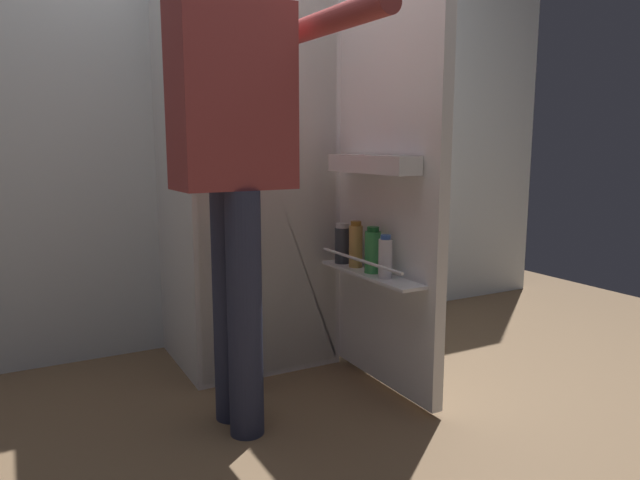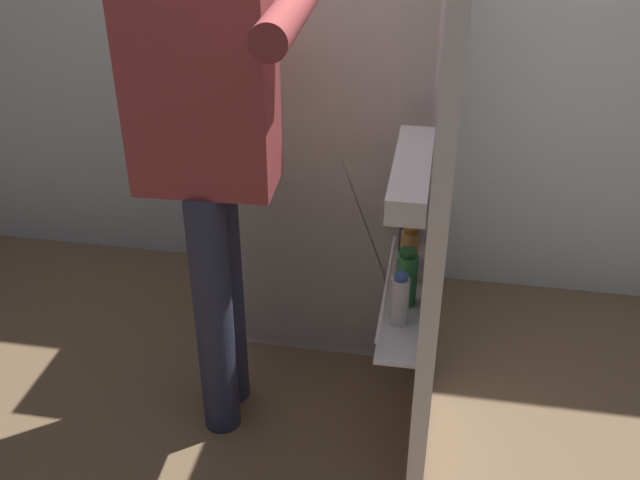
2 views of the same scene
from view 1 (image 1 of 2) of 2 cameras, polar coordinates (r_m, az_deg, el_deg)
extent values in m
plane|color=brown|center=(2.43, -2.15, -15.16)|extent=(5.38, 5.38, 0.00)
cube|color=silver|center=(3.05, -10.02, 15.26)|extent=(4.40, 0.10, 2.66)
cube|color=white|center=(2.71, -7.43, 7.14)|extent=(0.68, 0.59, 1.81)
cube|color=white|center=(2.44, -4.94, 6.95)|extent=(0.64, 0.01, 1.77)
cube|color=white|center=(2.49, -5.34, 5.15)|extent=(0.60, 0.09, 0.01)
cube|color=white|center=(2.33, 6.79, 6.64)|extent=(0.05, 0.68, 1.74)
cube|color=white|center=(2.33, 4.95, -3.33)|extent=(0.11, 0.59, 0.01)
cylinder|color=silver|center=(2.29, 3.90, -1.98)|extent=(0.01, 0.57, 0.01)
cube|color=white|center=(2.28, 5.10, 7.45)|extent=(0.10, 0.50, 0.07)
cylinder|color=green|center=(2.31, 5.21, -1.20)|extent=(0.07, 0.07, 0.17)
cylinder|color=#195B28|center=(2.30, 5.25, 1.07)|extent=(0.05, 0.05, 0.02)
cylinder|color=white|center=(2.22, 6.44, -1.84)|extent=(0.05, 0.05, 0.15)
cylinder|color=#335BB2|center=(2.21, 6.48, 0.29)|extent=(0.04, 0.04, 0.02)
cylinder|color=#333842|center=(2.49, 2.20, -0.54)|extent=(0.06, 0.06, 0.15)
cylinder|color=silver|center=(2.48, 2.22, 1.43)|extent=(0.06, 0.06, 0.02)
cylinder|color=tan|center=(2.41, 3.53, -0.64)|extent=(0.06, 0.06, 0.17)
cylinder|color=#996623|center=(2.40, 3.56, 1.63)|extent=(0.04, 0.04, 0.02)
cylinder|color=red|center=(2.46, -6.90, 6.49)|extent=(0.09, 0.09, 0.11)
cylinder|color=#2D334C|center=(2.14, -8.91, -6.44)|extent=(0.12, 0.12, 0.86)
cylinder|color=#2D334C|center=(2.02, -7.40, -7.41)|extent=(0.12, 0.12, 0.86)
cube|color=#9E3D3D|center=(2.00, -8.68, 13.72)|extent=(0.40, 0.24, 0.61)
cylinder|color=#9E3D3D|center=(2.18, -10.64, 12.71)|extent=(0.08, 0.08, 0.57)
cylinder|color=#9E3D3D|center=(1.99, 1.61, 20.93)|extent=(0.10, 0.58, 0.08)
camera|label=2|loc=(1.54, 64.67, 35.08)|focal=41.40mm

